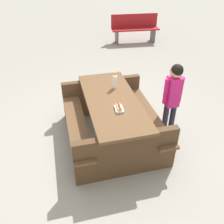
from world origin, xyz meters
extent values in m
plane|color=gray|center=(0.00, 0.00, 0.00)|extent=(30.00, 30.00, 0.00)
cube|color=brown|center=(0.00, 0.00, 0.72)|extent=(1.81, 0.77, 0.05)
cube|color=brown|center=(0.00, 0.56, 0.43)|extent=(1.80, 0.29, 0.04)
cube|color=brown|center=(0.00, -0.56, 0.43)|extent=(1.80, 0.29, 0.04)
cube|color=#4D3520|center=(0.78, 0.01, 0.35)|extent=(0.11, 1.40, 0.70)
cube|color=#4D3520|center=(-0.78, -0.01, 0.35)|extent=(0.11, 1.40, 0.70)
cylinder|color=silver|center=(-0.34, 0.13, 0.85)|extent=(0.07, 0.07, 0.21)
cone|color=silver|center=(-0.34, 0.13, 0.98)|extent=(0.06, 0.06, 0.04)
cylinder|color=orange|center=(-0.34, 0.13, 1.01)|extent=(0.04, 0.04, 0.02)
cube|color=white|center=(0.29, 0.03, 0.77)|extent=(0.19, 0.12, 0.03)
cube|color=#D8B272|center=(0.29, 0.03, 0.80)|extent=(0.15, 0.07, 0.04)
cylinder|color=maroon|center=(0.29, 0.03, 0.82)|extent=(0.14, 0.04, 0.03)
ellipsoid|color=maroon|center=(0.29, 0.03, 0.83)|extent=(0.07, 0.03, 0.01)
cylinder|color=#262633|center=(0.10, 0.87, 0.29)|extent=(0.09, 0.09, 0.57)
cylinder|color=#262633|center=(0.09, 0.99, 0.29)|extent=(0.09, 0.09, 0.57)
cube|color=#D11E72|center=(0.09, 0.93, 0.81)|extent=(0.18, 0.20, 0.48)
cylinder|color=#D11E72|center=(0.10, 0.81, 0.84)|extent=(0.07, 0.07, 0.41)
cylinder|color=#D11E72|center=(0.09, 1.05, 0.84)|extent=(0.07, 0.07, 0.41)
sphere|color=tan|center=(0.09, 0.93, 1.15)|extent=(0.19, 0.19, 0.19)
sphere|color=black|center=(0.11, 0.93, 1.17)|extent=(0.18, 0.18, 0.18)
cube|color=maroon|center=(-4.49, 1.85, 0.43)|extent=(0.52, 1.53, 0.04)
cube|color=maroon|center=(-4.67, 1.87, 0.65)|extent=(0.17, 1.50, 0.40)
cube|color=#4C4C51|center=(-4.54, 1.26, 0.21)|extent=(0.36, 0.09, 0.41)
cube|color=#4C4C51|center=(-4.44, 2.45, 0.21)|extent=(0.36, 0.09, 0.41)
camera|label=1|loc=(2.99, -0.73, 2.65)|focal=39.03mm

